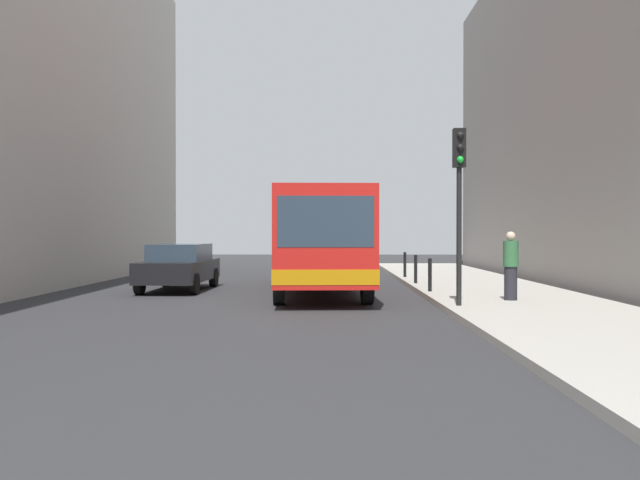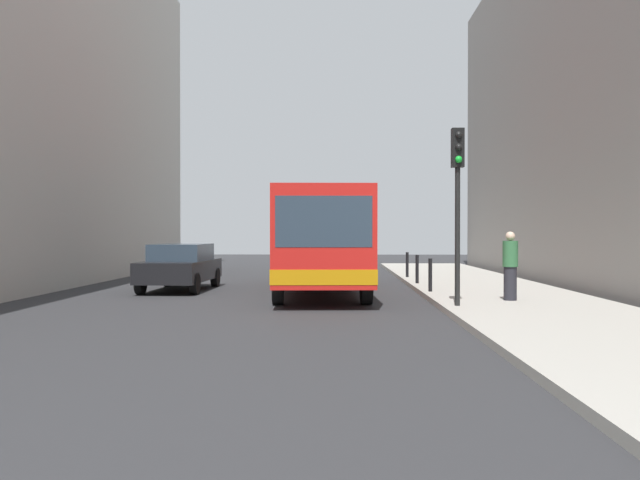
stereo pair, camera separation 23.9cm
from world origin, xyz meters
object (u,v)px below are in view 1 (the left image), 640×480
Objects in this scene: bollard_far at (405,265)px; bollard_near at (430,275)px; car_beside_bus at (179,266)px; bus at (318,236)px; pedestrian_near_signal at (511,266)px; bollard_mid at (416,269)px; traffic_light at (459,182)px.

bollard_near is at bearing -90.00° from bollard_far.
bollard_near is at bearing 166.58° from car_beside_bus.
pedestrian_near_signal is at bearing 136.19° from bus.
car_beside_bus is 2.58× the size of pedestrian_near_signal.
bollard_mid is 5.94m from pedestrian_near_signal.
traffic_light is 10.47m from bollard_far.
pedestrian_near_signal is (1.65, -2.51, 0.38)m from bollard_near.
traffic_light is 2.84m from pedestrian_near_signal.
bollard_near and bollard_far have the same top height.
traffic_light is at bearing 175.01° from pedestrian_near_signal.
bollard_mid is 1.00× the size of bollard_far.
bus reaches higher than bollard_far.
bollard_mid is 3.19m from bollard_far.
bus is 11.71× the size of bollard_mid.
car_beside_bus is at bearing -150.60° from bollard_far.
bollard_mid is at bearing 90.82° from traffic_light.
bollard_near is 3.19m from bollard_mid.
car_beside_bus reaches higher than bollard_far.
car_beside_bus is 1.08× the size of traffic_light.
bollard_mid is (-0.10, 7.01, -2.38)m from traffic_light.
bollard_near is at bearing -90.00° from bollard_mid.
bollard_mid is (0.00, 3.19, 0.00)m from bollard_near.
bollard_far is 9.05m from pedestrian_near_signal.
pedestrian_near_signal is at bearing -56.75° from bollard_near.
pedestrian_near_signal is at bearing -79.51° from bollard_far.
traffic_light is 7.40m from bollard_mid.
car_beside_bus is 4.68× the size of bollard_far.
traffic_light is 4.32× the size of bollard_near.
bollard_far is 0.55× the size of pedestrian_near_signal.
bollard_far is at bearing 90.56° from traffic_light.
bollard_near is 1.00× the size of bollard_mid.
traffic_light is at bearing -89.44° from bollard_far.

